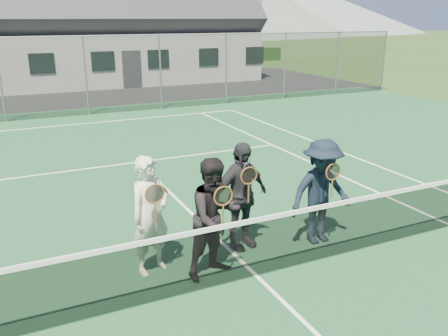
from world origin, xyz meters
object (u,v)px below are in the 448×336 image
Objects in this scene: player_d at (321,192)px; player_c at (241,196)px; player_a at (151,215)px; clubhouse at (119,12)px; player_b at (215,218)px; tennis_net at (257,245)px.

player_c is at bearing 162.77° from player_d.
player_a is at bearing 174.61° from player_d.
player_d is at bearing -96.03° from clubhouse.
player_a is at bearing 149.55° from player_b.
player_c is 1.00× the size of player_d.
player_a and player_c have the same top height.
clubhouse is at bearing 80.54° from tennis_net.
player_c is at bearing 76.87° from tennis_net.
player_a reaches higher than tennis_net.
clubhouse reaches higher than player_d.
clubhouse is (4.00, 24.00, 3.45)m from tennis_net.
player_d is at bearing -17.23° from player_c.
player_d reaches higher than tennis_net.
player_c and player_d have the same top height.
player_a is (-5.33, -23.17, -3.07)m from clubhouse.
clubhouse is at bearing 80.69° from player_c.
clubhouse is 24.27m from player_b.
player_b is (-0.51, 0.35, 0.38)m from tennis_net.
clubhouse is at bearing 83.97° from player_d.
player_b is at bearing -173.99° from player_d.
tennis_net is 6.49× the size of player_d.
player_b and player_d have the same top height.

